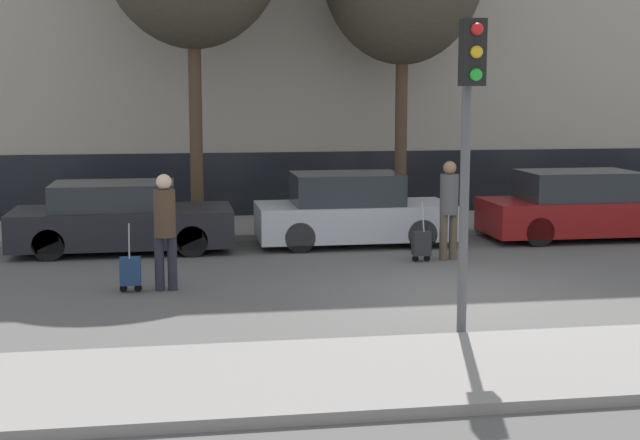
{
  "coord_description": "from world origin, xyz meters",
  "views": [
    {
      "loc": [
        -4.33,
        -12.89,
        3.11
      ],
      "look_at": [
        -1.94,
        1.8,
        0.95
      ],
      "focal_mm": 50.0,
      "sensor_mm": 36.0,
      "label": 1
    }
  ],
  "objects_px": {
    "parked_car_2": "(582,207)",
    "trolley_right": "(421,243)",
    "parked_car_1": "(352,212)",
    "pedestrian_left": "(165,224)",
    "pedestrian_right": "(449,204)",
    "trolley_left": "(130,271)",
    "parked_car_0": "(121,219)",
    "traffic_light": "(469,115)"
  },
  "relations": [
    {
      "from": "parked_car_0",
      "to": "parked_car_2",
      "type": "height_order",
      "value": "parked_car_2"
    },
    {
      "from": "pedestrian_left",
      "to": "parked_car_2",
      "type": "bearing_deg",
      "value": 19.39
    },
    {
      "from": "parked_car_2",
      "to": "trolley_right",
      "type": "xyz_separation_m",
      "value": [
        -4.05,
        -1.95,
        -0.33
      ]
    },
    {
      "from": "parked_car_0",
      "to": "pedestrian_right",
      "type": "relative_size",
      "value": 2.3
    },
    {
      "from": "pedestrian_left",
      "to": "trolley_right",
      "type": "height_order",
      "value": "pedestrian_left"
    },
    {
      "from": "pedestrian_left",
      "to": "trolley_left",
      "type": "relative_size",
      "value": 1.69
    },
    {
      "from": "trolley_left",
      "to": "pedestrian_right",
      "type": "height_order",
      "value": "pedestrian_right"
    },
    {
      "from": "parked_car_1",
      "to": "trolley_right",
      "type": "xyz_separation_m",
      "value": [
        0.91,
        -2.03,
        -0.34
      ]
    },
    {
      "from": "parked_car_2",
      "to": "trolley_right",
      "type": "bearing_deg",
      "value": -154.31
    },
    {
      "from": "pedestrian_right",
      "to": "trolley_right",
      "type": "height_order",
      "value": "pedestrian_right"
    },
    {
      "from": "pedestrian_left",
      "to": "traffic_light",
      "type": "height_order",
      "value": "traffic_light"
    },
    {
      "from": "pedestrian_left",
      "to": "parked_car_0",
      "type": "bearing_deg",
      "value": 100.54
    },
    {
      "from": "parked_car_1",
      "to": "trolley_right",
      "type": "height_order",
      "value": "parked_car_1"
    },
    {
      "from": "pedestrian_right",
      "to": "trolley_left",
      "type": "bearing_deg",
      "value": -172.87
    },
    {
      "from": "pedestrian_right",
      "to": "trolley_right",
      "type": "bearing_deg",
      "value": -179.93
    },
    {
      "from": "parked_car_0",
      "to": "traffic_light",
      "type": "relative_size",
      "value": 1.06
    },
    {
      "from": "pedestrian_right",
      "to": "traffic_light",
      "type": "relative_size",
      "value": 0.46
    },
    {
      "from": "parked_car_2",
      "to": "pedestrian_left",
      "type": "relative_size",
      "value": 2.32
    },
    {
      "from": "parked_car_0",
      "to": "parked_car_2",
      "type": "bearing_deg",
      "value": -0.15
    },
    {
      "from": "trolley_right",
      "to": "parked_car_0",
      "type": "bearing_deg",
      "value": 160.29
    },
    {
      "from": "pedestrian_left",
      "to": "traffic_light",
      "type": "relative_size",
      "value": 0.46
    },
    {
      "from": "trolley_left",
      "to": "parked_car_2",
      "type": "bearing_deg",
      "value": 21.61
    },
    {
      "from": "pedestrian_left",
      "to": "pedestrian_right",
      "type": "bearing_deg",
      "value": 15.67
    },
    {
      "from": "parked_car_0",
      "to": "parked_car_1",
      "type": "relative_size",
      "value": 1.07
    },
    {
      "from": "parked_car_0",
      "to": "parked_car_2",
      "type": "relative_size",
      "value": 0.99
    },
    {
      "from": "trolley_right",
      "to": "parked_car_2",
      "type": "bearing_deg",
      "value": 25.69
    },
    {
      "from": "trolley_left",
      "to": "parked_car_0",
      "type": "bearing_deg",
      "value": 95.38
    },
    {
      "from": "parked_car_2",
      "to": "trolley_right",
      "type": "relative_size",
      "value": 3.86
    },
    {
      "from": "parked_car_0",
      "to": "parked_car_2",
      "type": "xyz_separation_m",
      "value": [
        9.55,
        -0.02,
        0.03
      ]
    },
    {
      "from": "parked_car_2",
      "to": "pedestrian_right",
      "type": "bearing_deg",
      "value": -152.23
    },
    {
      "from": "parked_car_0",
      "to": "trolley_right",
      "type": "bearing_deg",
      "value": -19.71
    },
    {
      "from": "parked_car_0",
      "to": "trolley_left",
      "type": "bearing_deg",
      "value": -84.62
    },
    {
      "from": "parked_car_1",
      "to": "pedestrian_left",
      "type": "bearing_deg",
      "value": -135.06
    },
    {
      "from": "parked_car_2",
      "to": "trolley_left",
      "type": "bearing_deg",
      "value": -158.39
    },
    {
      "from": "traffic_light",
      "to": "parked_car_1",
      "type": "bearing_deg",
      "value": 90.39
    },
    {
      "from": "parked_car_2",
      "to": "traffic_light",
      "type": "height_order",
      "value": "traffic_light"
    },
    {
      "from": "parked_car_2",
      "to": "trolley_left",
      "type": "height_order",
      "value": "parked_car_2"
    },
    {
      "from": "parked_car_1",
      "to": "pedestrian_left",
      "type": "distance_m",
      "value": 5.24
    },
    {
      "from": "parked_car_0",
      "to": "traffic_light",
      "type": "xyz_separation_m",
      "value": [
        4.65,
        -7.03,
        2.18
      ]
    },
    {
      "from": "pedestrian_right",
      "to": "traffic_light",
      "type": "distance_m",
      "value": 5.63
    },
    {
      "from": "parked_car_0",
      "to": "pedestrian_right",
      "type": "height_order",
      "value": "pedestrian_right"
    },
    {
      "from": "parked_car_0",
      "to": "pedestrian_left",
      "type": "height_order",
      "value": "pedestrian_left"
    }
  ]
}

